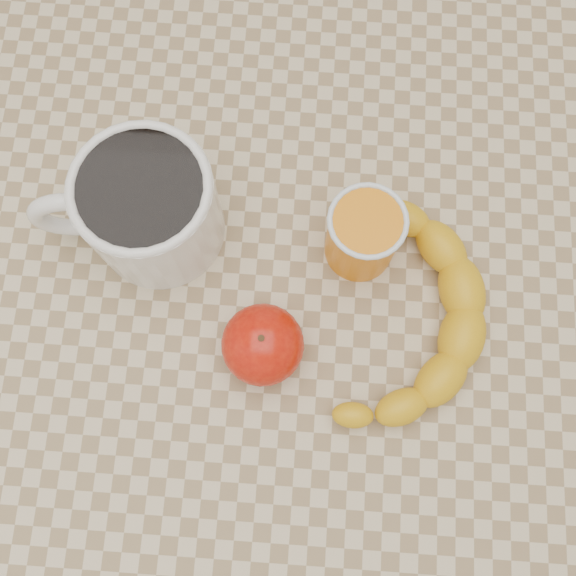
# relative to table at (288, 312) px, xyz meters

# --- Properties ---
(ground) EXTENTS (3.00, 3.00, 0.00)m
(ground) POSITION_rel_table_xyz_m (0.00, 0.00, -0.66)
(ground) COLOR tan
(ground) RESTS_ON ground
(table) EXTENTS (0.80, 0.80, 0.75)m
(table) POSITION_rel_table_xyz_m (0.00, 0.00, 0.00)
(table) COLOR tan
(table) RESTS_ON ground
(coffee_mug) EXTENTS (0.18, 0.14, 0.11)m
(coffee_mug) POSITION_rel_table_xyz_m (-0.13, 0.06, 0.14)
(coffee_mug) COLOR silver
(coffee_mug) RESTS_ON table
(orange_juice_glass) EXTENTS (0.07, 0.07, 0.08)m
(orange_juice_glass) POSITION_rel_table_xyz_m (0.07, 0.05, 0.13)
(orange_juice_glass) COLOR orange
(orange_juice_glass) RESTS_ON table
(apple) EXTENTS (0.09, 0.09, 0.07)m
(apple) POSITION_rel_table_xyz_m (-0.02, -0.06, 0.12)
(apple) COLOR #9D0B05
(apple) RESTS_ON table
(banana) EXTENTS (0.28, 0.33, 0.04)m
(banana) POSITION_rel_table_xyz_m (0.11, -0.02, 0.11)
(banana) COLOR gold
(banana) RESTS_ON table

